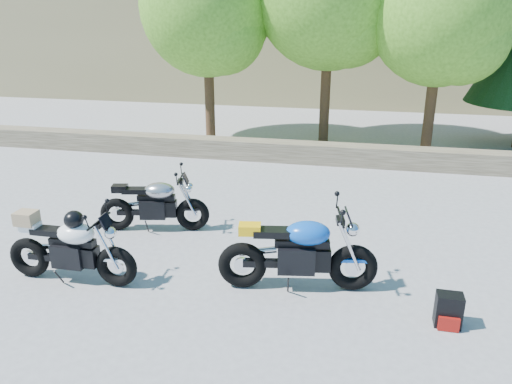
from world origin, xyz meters
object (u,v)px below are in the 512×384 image
(silver_bike, at_px, (155,205))
(white_bike, at_px, (70,247))
(blue_bike, at_px, (299,253))
(backpack, at_px, (449,311))

(silver_bike, relative_size, white_bike, 0.97)
(silver_bike, height_order, white_bike, white_bike)
(blue_bike, xyz_separation_m, backpack, (1.89, -0.49, -0.33))
(backpack, bearing_deg, white_bike, -179.74)
(backpack, bearing_deg, silver_bike, 157.72)
(backpack, bearing_deg, blue_bike, 166.01)
(blue_bike, bearing_deg, backpack, -24.00)
(white_bike, relative_size, blue_bike, 0.89)
(silver_bike, bearing_deg, white_bike, -115.17)
(silver_bike, relative_size, blue_bike, 0.87)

